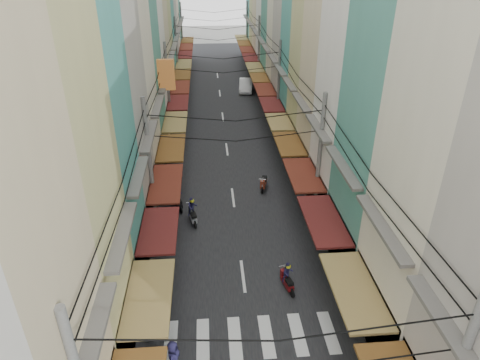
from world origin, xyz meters
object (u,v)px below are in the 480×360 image
bicycle (367,242)px  market_umbrella (411,291)px  white_car (246,91)px  traffic_sign (327,221)px

bicycle → market_umbrella: market_umbrella is taller
white_car → bicycle: bearing=-75.6°
market_umbrella → white_car: bearing=95.8°
traffic_sign → bicycle: bearing=8.2°
bicycle → market_umbrella: bearing=164.1°
white_car → traffic_sign: (1.65, -30.72, 1.87)m
bicycle → market_umbrella: 6.66m
white_car → traffic_sign: bearing=-80.8°
bicycle → traffic_sign: (-2.72, -0.39, 1.87)m
market_umbrella → traffic_sign: 6.26m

